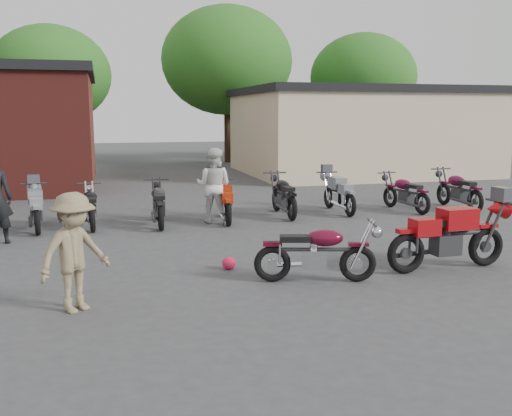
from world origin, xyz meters
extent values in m
plane|color=#38383B|center=(0.00, 0.00, 0.00)|extent=(90.00, 90.00, 0.00)
cube|color=#C6B38D|center=(8.50, 15.00, 1.75)|extent=(10.00, 8.00, 3.50)
ellipsoid|color=red|center=(-0.62, 0.57, 0.11)|extent=(0.25, 0.25, 0.22)
imported|color=silver|center=(-0.06, 4.87, 0.92)|extent=(1.12, 1.04, 1.85)
imported|color=#80704F|center=(-3.08, -0.93, 0.82)|extent=(1.21, 1.12, 1.64)
camera|label=1|loc=(-2.66, -8.80, 2.68)|focal=40.00mm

